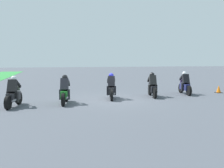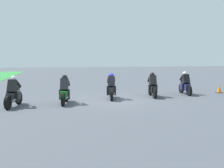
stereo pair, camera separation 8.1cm
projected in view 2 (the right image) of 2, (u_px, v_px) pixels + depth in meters
ground_plane at (112, 100)px, 14.64m from camera, size 120.00×120.00×0.00m
rider_lane_a at (185, 85)px, 16.78m from camera, size 2.04×0.58×1.51m
rider_lane_b at (152, 87)px, 15.67m from camera, size 2.04×0.61×1.51m
rider_lane_c at (111, 88)px, 14.85m from camera, size 2.03×0.62×1.51m
rider_lane_d at (65, 92)px, 13.26m from camera, size 2.04×0.60×1.51m
rider_lane_e at (13, 94)px, 12.42m from camera, size 2.02×0.64×1.51m
traffic_cone at (219, 89)px, 17.55m from camera, size 0.40×0.40×0.52m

